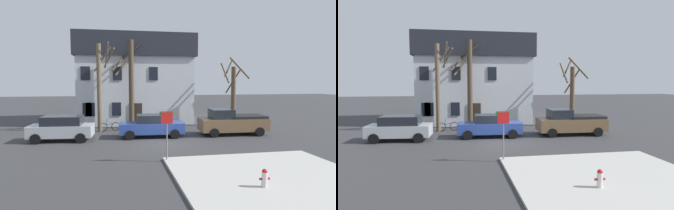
% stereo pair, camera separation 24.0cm
% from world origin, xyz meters
% --- Properties ---
extents(ground_plane, '(120.00, 120.00, 0.00)m').
position_xyz_m(ground_plane, '(0.00, 0.00, 0.00)').
color(ground_plane, '#38383A').
extents(sidewalk_slab, '(8.16, 7.90, 0.12)m').
position_xyz_m(sidewalk_slab, '(3.34, -7.62, 0.06)').
color(sidewalk_slab, '#B7B5AD').
rests_on(sidewalk_slab, ground_plane).
extents(building_main, '(11.30, 7.47, 8.57)m').
position_xyz_m(building_main, '(-1.21, 11.18, 4.38)').
color(building_main, silver).
rests_on(building_main, ground_plane).
extents(tree_bare_near, '(1.80, 1.86, 7.25)m').
position_xyz_m(tree_bare_near, '(-4.37, 5.53, 3.84)').
color(tree_bare_near, brown).
rests_on(tree_bare_near, ground_plane).
extents(tree_bare_mid, '(2.60, 2.00, 7.65)m').
position_xyz_m(tree_bare_mid, '(-1.84, 6.69, 4.05)').
color(tree_bare_mid, '#4C3D2D').
rests_on(tree_bare_mid, ground_plane).
extents(tree_bare_far, '(2.12, 2.08, 6.19)m').
position_xyz_m(tree_bare_far, '(7.44, 6.23, 3.09)').
color(tree_bare_far, brown).
rests_on(tree_bare_far, ground_plane).
extents(car_silver_wagon, '(4.36, 2.29, 1.74)m').
position_xyz_m(car_silver_wagon, '(-6.83, 2.21, 0.90)').
color(car_silver_wagon, '#B7BABF').
rests_on(car_silver_wagon, ground_plane).
extents(car_blue_sedan, '(4.78, 2.13, 1.67)m').
position_xyz_m(car_blue_sedan, '(-0.55, 2.38, 0.84)').
color(car_blue_sedan, '#2D4799').
rests_on(car_blue_sedan, ground_plane).
extents(pickup_truck_brown, '(5.25, 2.47, 1.98)m').
position_xyz_m(pickup_truck_brown, '(5.69, 2.29, 0.96)').
color(pickup_truck_brown, brown).
rests_on(pickup_truck_brown, ground_plane).
extents(fire_hydrant, '(0.42, 0.22, 0.70)m').
position_xyz_m(fire_hydrant, '(2.41, -8.45, 0.48)').
color(fire_hydrant, silver).
rests_on(fire_hydrant, sidewalk_slab).
extents(street_sign_pole, '(0.76, 0.07, 2.61)m').
position_xyz_m(street_sign_pole, '(-0.58, -4.06, 1.84)').
color(street_sign_pole, slate).
rests_on(street_sign_pole, ground_plane).
extents(bicycle_leaning, '(1.72, 0.40, 1.03)m').
position_xyz_m(bicycle_leaning, '(-3.69, 5.50, 0.37)').
color(bicycle_leaning, black).
rests_on(bicycle_leaning, ground_plane).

